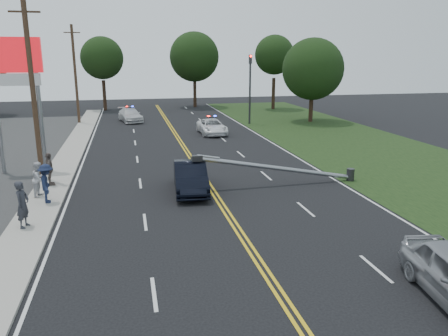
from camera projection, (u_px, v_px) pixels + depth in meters
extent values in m
plane|color=black|center=(253.00, 254.00, 15.81)|extent=(120.00, 120.00, 0.00)
cube|color=#A09B90|center=(52.00, 188.00, 23.49)|extent=(1.80, 70.00, 0.12)
cube|color=black|center=(411.00, 167.00, 28.09)|extent=(12.00, 80.00, 0.01)
cube|color=gold|center=(205.00, 179.00, 25.26)|extent=(0.36, 80.00, 0.00)
cylinder|color=gray|center=(41.00, 115.00, 26.22)|extent=(0.24, 0.24, 7.00)
cube|color=#AD0B12|center=(12.00, 55.00, 25.09)|extent=(3.20, 0.35, 2.00)
cube|color=white|center=(15.00, 80.00, 25.44)|extent=(2.80, 0.30, 0.70)
cylinder|color=#2D2D30|center=(250.00, 90.00, 45.03)|extent=(0.20, 0.20, 7.00)
cube|color=#2D2D30|center=(250.00, 59.00, 44.25)|extent=(0.28, 0.28, 0.90)
sphere|color=#FF0C07|center=(251.00, 56.00, 44.03)|extent=(0.22, 0.22, 0.22)
cylinder|color=#2D2D30|center=(350.00, 175.00, 24.98)|extent=(0.44, 0.44, 0.70)
cylinder|color=gray|center=(277.00, 168.00, 23.89)|extent=(8.90, 0.24, 1.80)
cube|color=#2D2D30|center=(197.00, 158.00, 22.77)|extent=(0.55, 0.32, 0.30)
cylinder|color=#382619|center=(33.00, 92.00, 23.97)|extent=(0.28, 0.28, 10.00)
cube|color=#382619|center=(24.00, 12.00, 22.92)|extent=(1.60, 0.10, 0.10)
cylinder|color=#382619|center=(75.00, 75.00, 44.77)|extent=(0.28, 0.28, 10.00)
cube|color=#382619|center=(72.00, 32.00, 43.72)|extent=(1.60, 0.10, 0.10)
cylinder|color=black|center=(104.00, 95.00, 56.77)|extent=(0.44, 0.44, 3.87)
sphere|color=black|center=(102.00, 58.00, 55.59)|extent=(5.38, 5.38, 5.38)
cylinder|color=black|center=(195.00, 93.00, 60.48)|extent=(0.44, 0.44, 3.94)
sphere|color=black|center=(194.00, 57.00, 59.27)|extent=(6.68, 6.68, 6.68)
cylinder|color=black|center=(273.00, 94.00, 58.07)|extent=(0.44, 0.44, 4.09)
sphere|color=black|center=(274.00, 55.00, 56.81)|extent=(5.11, 5.11, 5.11)
cylinder|color=black|center=(311.00, 107.00, 46.99)|extent=(0.44, 0.44, 3.24)
sphere|color=black|center=(313.00, 69.00, 46.00)|extent=(6.46, 6.46, 6.46)
imported|color=black|center=(190.00, 177.00, 22.91)|extent=(2.00, 4.82, 1.55)
imported|color=white|center=(212.00, 127.00, 39.81)|extent=(2.31, 4.82, 1.33)
imported|color=silver|center=(130.00, 115.00, 47.25)|extent=(2.94, 5.17, 1.41)
imported|color=#2A2B33|center=(23.00, 204.00, 17.74)|extent=(0.65, 0.82, 1.95)
imported|color=silver|center=(39.00, 179.00, 21.75)|extent=(0.85, 0.99, 1.76)
imported|color=#17203B|center=(47.00, 183.00, 20.75)|extent=(0.86, 1.30, 1.89)
imported|color=#5B4F48|center=(49.00, 169.00, 23.55)|extent=(0.66, 1.12, 1.80)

